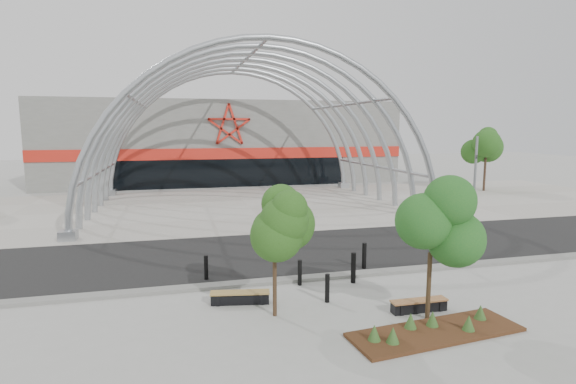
{
  "coord_description": "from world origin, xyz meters",
  "views": [
    {
      "loc": [
        -4.82,
        -15.19,
        5.44
      ],
      "look_at": [
        0.0,
        4.0,
        2.6
      ],
      "focal_mm": 28.0,
      "sensor_mm": 36.0,
      "label": 1
    }
  ],
  "objects_px": {
    "street_tree_1": "(432,225)",
    "bench_0": "(240,298)",
    "bollard_2": "(327,288)",
    "bench_1": "(419,306)",
    "signal_pole": "(475,178)",
    "street_tree_0": "(274,226)"
  },
  "relations": [
    {
      "from": "bench_1",
      "to": "street_tree_1",
      "type": "bearing_deg",
      "value": -94.3
    },
    {
      "from": "bench_1",
      "to": "signal_pole",
      "type": "bearing_deg",
      "value": 47.84
    },
    {
      "from": "signal_pole",
      "to": "street_tree_1",
      "type": "relative_size",
      "value": 1.3
    },
    {
      "from": "street_tree_0",
      "to": "bollard_2",
      "type": "xyz_separation_m",
      "value": [
        1.82,
        0.6,
        -2.22
      ]
    },
    {
      "from": "bench_0",
      "to": "signal_pole",
      "type": "bearing_deg",
      "value": 30.7
    },
    {
      "from": "street_tree_1",
      "to": "bench_0",
      "type": "xyz_separation_m",
      "value": [
        -5.05,
        2.45,
        -2.57
      ]
    },
    {
      "from": "street_tree_0",
      "to": "bench_0",
      "type": "relative_size",
      "value": 1.98
    },
    {
      "from": "bench_0",
      "to": "bench_1",
      "type": "xyz_separation_m",
      "value": [
        5.09,
        -1.91,
        -0.01
      ]
    },
    {
      "from": "street_tree_1",
      "to": "bench_0",
      "type": "relative_size",
      "value": 2.04
    },
    {
      "from": "bench_1",
      "to": "bollard_2",
      "type": "height_order",
      "value": "bollard_2"
    },
    {
      "from": "signal_pole",
      "to": "bollard_2",
      "type": "height_order",
      "value": "signal_pole"
    },
    {
      "from": "signal_pole",
      "to": "bench_0",
      "type": "distance_m",
      "value": 17.32
    },
    {
      "from": "signal_pole",
      "to": "bench_0",
      "type": "bearing_deg",
      "value": -149.3
    },
    {
      "from": "street_tree_1",
      "to": "bench_0",
      "type": "bearing_deg",
      "value": 154.16
    },
    {
      "from": "signal_pole",
      "to": "bench_1",
      "type": "xyz_separation_m",
      "value": [
        -9.66,
        -10.66,
        -2.42
      ]
    },
    {
      "from": "street_tree_0",
      "to": "bench_1",
      "type": "bearing_deg",
      "value": -10.12
    },
    {
      "from": "street_tree_0",
      "to": "bench_0",
      "type": "bearing_deg",
      "value": 126.63
    },
    {
      "from": "bench_0",
      "to": "bollard_2",
      "type": "distance_m",
      "value": 2.74
    },
    {
      "from": "bench_0",
      "to": "bollard_2",
      "type": "relative_size",
      "value": 2.06
    },
    {
      "from": "signal_pole",
      "to": "bench_0",
      "type": "xyz_separation_m",
      "value": [
        -14.75,
        -8.76,
        -2.41
      ]
    },
    {
      "from": "signal_pole",
      "to": "street_tree_0",
      "type": "relative_size",
      "value": 1.34
    },
    {
      "from": "signal_pole",
      "to": "bollard_2",
      "type": "relative_size",
      "value": 5.47
    }
  ]
}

